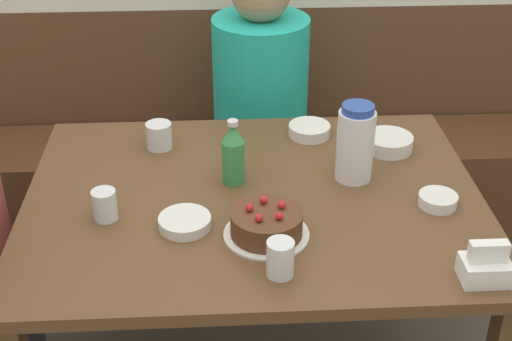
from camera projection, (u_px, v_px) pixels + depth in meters
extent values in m
cube|color=brown|center=(241.00, 115.00, 2.98)|extent=(4.80, 0.04, 0.92)
cube|color=#56331E|center=(243.00, 190.00, 2.92)|extent=(2.39, 0.38, 0.45)
cube|color=brown|center=(254.00, 201.00, 1.96)|extent=(1.25, 0.94, 0.03)
cube|color=brown|center=(83.00, 228.00, 2.47)|extent=(0.06, 0.06, 0.69)
cube|color=brown|center=(409.00, 218.00, 2.53)|extent=(0.06, 0.06, 0.69)
cylinder|color=white|center=(266.00, 234.00, 1.79)|extent=(0.22, 0.22, 0.01)
cylinder|color=#56331E|center=(267.00, 223.00, 1.77)|extent=(0.18, 0.18, 0.06)
sphere|color=red|center=(279.00, 216.00, 1.72)|extent=(0.02, 0.02, 0.02)
sphere|color=red|center=(282.00, 205.00, 1.76)|extent=(0.02, 0.02, 0.02)
sphere|color=red|center=(264.00, 200.00, 1.78)|extent=(0.02, 0.02, 0.02)
sphere|color=red|center=(250.00, 208.00, 1.75)|extent=(0.02, 0.02, 0.02)
sphere|color=red|center=(259.00, 218.00, 1.71)|extent=(0.02, 0.02, 0.02)
cylinder|color=white|center=(355.00, 146.00, 1.98)|extent=(0.10, 0.10, 0.20)
cylinder|color=#28479E|center=(358.00, 109.00, 1.92)|extent=(0.09, 0.09, 0.02)
cylinder|color=#388E4C|center=(233.00, 162.00, 1.98)|extent=(0.07, 0.07, 0.13)
cone|color=#388E4C|center=(233.00, 133.00, 1.93)|extent=(0.07, 0.07, 0.05)
cylinder|color=silver|center=(233.00, 123.00, 1.92)|extent=(0.03, 0.03, 0.01)
cube|color=white|center=(485.00, 270.00, 1.62)|extent=(0.11, 0.08, 0.05)
cube|color=white|center=(488.00, 252.00, 1.60)|extent=(0.09, 0.03, 0.05)
cylinder|color=white|center=(388.00, 143.00, 2.16)|extent=(0.15, 0.15, 0.04)
cylinder|color=white|center=(309.00, 130.00, 2.24)|extent=(0.13, 0.13, 0.04)
cylinder|color=white|center=(438.00, 200.00, 1.90)|extent=(0.10, 0.10, 0.03)
cylinder|color=white|center=(185.00, 222.00, 1.81)|extent=(0.13, 0.13, 0.03)
cylinder|color=silver|center=(105.00, 205.00, 1.83)|extent=(0.06, 0.06, 0.08)
cylinder|color=silver|center=(159.00, 136.00, 2.16)|extent=(0.08, 0.08, 0.08)
cylinder|color=silver|center=(280.00, 258.00, 1.63)|extent=(0.06, 0.06, 0.09)
cube|color=#33333D|center=(260.00, 203.00, 2.83)|extent=(0.30, 0.34, 0.45)
cylinder|color=#1EB2A3|center=(261.00, 90.00, 2.58)|extent=(0.34, 0.34, 0.53)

